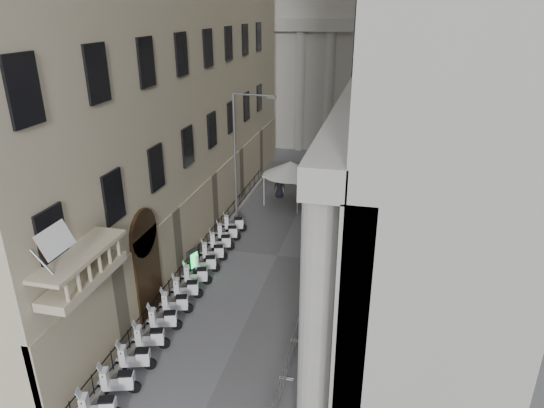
{
  "coord_description": "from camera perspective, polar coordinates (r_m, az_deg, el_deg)",
  "views": [
    {
      "loc": [
        5.75,
        -6.72,
        14.38
      ],
      "look_at": [
        0.26,
        16.67,
        4.5
      ],
      "focal_mm": 32.0,
      "sensor_mm": 36.0,
      "label": 1
    }
  ],
  "objects": [
    {
      "name": "scooter_13",
      "position": [
        33.33,
        -4.45,
        -3.28
      ],
      "size": [
        1.5,
        0.95,
        1.5
      ],
      "primitive_type": null,
      "rotation": [
        0.0,
        0.0,
        1.87
      ],
      "color": "white",
      "rests_on": "ground"
    },
    {
      "name": "barrier_6",
      "position": [
        30.57,
        5.98,
        -5.84
      ],
      "size": [
        0.6,
        2.4,
        1.1
      ],
      "primitive_type": null,
      "color": "#ACAFB4",
      "rests_on": "ground"
    },
    {
      "name": "scooter_7",
      "position": [
        26.52,
        -9.94,
        -10.87
      ],
      "size": [
        1.5,
        0.95,
        1.5
      ],
      "primitive_type": null,
      "rotation": [
        0.0,
        0.0,
        1.87
      ],
      "color": "white",
      "rests_on": "ground"
    },
    {
      "name": "scooter_6",
      "position": [
        25.47,
        -11.16,
        -12.51
      ],
      "size": [
        1.5,
        0.95,
        1.5
      ],
      "primitive_type": null,
      "rotation": [
        0.0,
        0.0,
        1.87
      ],
      "color": "white",
      "rests_on": "ground"
    },
    {
      "name": "scooter_10",
      "position": [
        29.82,
        -6.86,
        -6.65
      ],
      "size": [
        1.5,
        0.95,
        1.5
      ],
      "primitive_type": null,
      "rotation": [
        0.0,
        0.0,
        1.87
      ],
      "color": "white",
      "rests_on": "ground"
    },
    {
      "name": "scooter_12",
      "position": [
        32.14,
        -5.19,
        -4.32
      ],
      "size": [
        1.5,
        0.95,
        1.5
      ],
      "primitive_type": null,
      "rotation": [
        0.0,
        0.0,
        1.87
      ],
      "color": "white",
      "rests_on": "ground"
    },
    {
      "name": "scooter_9",
      "position": [
        28.7,
        -7.8,
        -7.95
      ],
      "size": [
        1.5,
        0.95,
        1.5
      ],
      "primitive_type": null,
      "rotation": [
        0.0,
        0.0,
        1.87
      ],
      "color": "white",
      "rests_on": "ground"
    },
    {
      "name": "scooter_5",
      "position": [
        24.46,
        -12.5,
        -14.28
      ],
      "size": [
        1.5,
        0.95,
        1.5
      ],
      "primitive_type": null,
      "rotation": [
        0.0,
        0.0,
        1.87
      ],
      "color": "white",
      "rests_on": "ground"
    },
    {
      "name": "pedestrian_a",
      "position": [
        36.16,
        4.04,
        0.42
      ],
      "size": [
        0.78,
        0.65,
        1.82
      ],
      "primitive_type": "imported",
      "rotation": [
        0.0,
        0.0,
        2.77
      ],
      "color": "#0C1333",
      "rests_on": "ground"
    },
    {
      "name": "street_lamp",
      "position": [
        32.75,
        -3.77,
        6.59
      ],
      "size": [
        2.98,
        0.42,
        9.14
      ],
      "rotation": [
        0.0,
        0.0,
        -0.07
      ],
      "color": "gray",
      "rests_on": "ground"
    },
    {
      "name": "scooter_11",
      "position": [
        30.97,
        -5.99,
        -5.44
      ],
      "size": [
        1.5,
        0.95,
        1.5
      ],
      "primitive_type": null,
      "rotation": [
        0.0,
        0.0,
        1.87
      ],
      "color": "white",
      "rests_on": "ground"
    },
    {
      "name": "blue_awning",
      "position": [
        35.77,
        9.54,
        -1.67
      ],
      "size": [
        1.6,
        3.0,
        3.0
      ],
      "primitive_type": null,
      "color": "navy",
      "rests_on": "ground"
    },
    {
      "name": "barrier_4",
      "position": [
        26.29,
        4.49,
        -10.88
      ],
      "size": [
        0.6,
        2.4,
        1.1
      ],
      "primitive_type": null,
      "color": "#ACAFB4",
      "rests_on": "ground"
    },
    {
      "name": "scooter_8",
      "position": [
        27.59,
        -8.82,
        -9.35
      ],
      "size": [
        1.5,
        0.95,
        1.5
      ],
      "primitive_type": null,
      "rotation": [
        0.0,
        0.0,
        1.87
      ],
      "color": "white",
      "rests_on": "ground"
    },
    {
      "name": "scooter_2",
      "position": [
        21.68,
        -17.44,
        -20.46
      ],
      "size": [
        1.5,
        0.95,
        1.5
      ],
      "primitive_type": null,
      "rotation": [
        0.0,
        0.0,
        1.87
      ],
      "color": "white",
      "rests_on": "ground"
    },
    {
      "name": "pedestrian_b",
      "position": [
        42.76,
        6.63,
        3.65
      ],
      "size": [
        0.95,
        0.91,
        1.55
      ],
      "primitive_type": "imported",
      "rotation": [
        0.0,
        0.0,
        2.53
      ],
      "color": "black",
      "rests_on": "ground"
    },
    {
      "name": "info_kiosk",
      "position": [
        28.17,
        -9.29,
        -6.78
      ],
      "size": [
        0.45,
        0.78,
        1.59
      ],
      "rotation": [
        0.0,
        0.0,
        -0.33
      ],
      "color": "black",
      "rests_on": "ground"
    },
    {
      "name": "barrier_5",
      "position": [
        28.4,
        5.3,
        -8.17
      ],
      "size": [
        0.6,
        2.4,
        1.1
      ],
      "primitive_type": null,
      "color": "#ACAFB4",
      "rests_on": "ground"
    },
    {
      "name": "scooter_4",
      "position": [
        23.49,
        -13.98,
        -16.19
      ],
      "size": [
        1.5,
        0.95,
        1.5
      ],
      "primitive_type": null,
      "rotation": [
        0.0,
        0.0,
        1.87
      ],
      "color": "white",
      "rests_on": "ground"
    },
    {
      "name": "barrier_3",
      "position": [
        24.26,
        3.53,
        -14.05
      ],
      "size": [
        0.6,
        2.4,
        1.1
      ],
      "primitive_type": null,
      "color": "#ACAFB4",
      "rests_on": "ground"
    },
    {
      "name": "iron_fence",
      "position": [
        30.31,
        -7.88,
        -6.2
      ],
      "size": [
        0.3,
        28.0,
        1.4
      ],
      "primitive_type": null,
      "color": "black",
      "rests_on": "ground"
    },
    {
      "name": "barrier_1",
      "position": [
        20.51,
        0.92,
        -22.17
      ],
      "size": [
        0.6,
        2.4,
        1.1
      ],
      "primitive_type": null,
      "color": "#ACAFB4",
      "rests_on": "ground"
    },
    {
      "name": "security_tent",
      "position": [
        37.62,
        1.75,
        4.5
      ],
      "size": [
        4.2,
        4.2,
        3.41
      ],
      "color": "white",
      "rests_on": "ground"
    },
    {
      "name": "pedestrian_c",
      "position": [
        38.85,
        0.88,
        2.05
      ],
      "size": [
        1.0,
        0.79,
        1.8
      ],
      "primitive_type": "imported",
      "rotation": [
        0.0,
        0.0,
        3.41
      ],
      "color": "black",
      "rests_on": "ground"
    },
    {
      "name": "scooter_3",
      "position": [
        22.56,
        -15.62,
        -18.25
      ],
      "size": [
        1.5,
        0.95,
        1.5
      ],
      "primitive_type": null,
      "rotation": [
        0.0,
        0.0,
        1.87
      ],
      "color": "white",
      "rests_on": "ground"
    },
    {
      "name": "barrier_2",
      "position": [
        22.32,
        2.37,
        -17.77
      ],
      "size": [
        0.6,
        2.4,
        1.1
      ],
      "primitive_type": null,
      "color": "#ACAFB4",
      "rests_on": "ground"
    }
  ]
}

